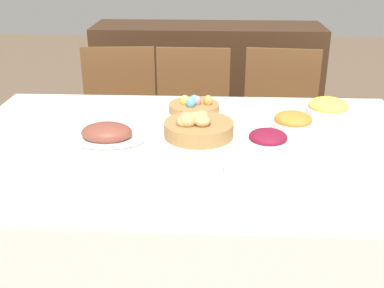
{
  "coord_description": "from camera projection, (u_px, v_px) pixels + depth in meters",
  "views": [
    {
      "loc": [
        0.08,
        -1.64,
        1.45
      ],
      "look_at": [
        0.01,
        -0.09,
        0.78
      ],
      "focal_mm": 45.0,
      "sensor_mm": 36.0,
      "label": 1
    }
  ],
  "objects": [
    {
      "name": "dining_table",
      "position": [
        190.0,
        228.0,
        1.94
      ],
      "size": [
        1.78,
        1.17,
        0.74
      ],
      "color": "white",
      "rests_on": "ground"
    },
    {
      "name": "chair_far_right",
      "position": [
        280.0,
        123.0,
        2.72
      ],
      "size": [
        0.46,
        0.46,
        0.88
      ],
      "rotation": [
        0.0,
        0.0,
        -0.1
      ],
      "color": "brown",
      "rests_on": "ground"
    },
    {
      "name": "chair_far_left",
      "position": [
        119.0,
        121.0,
        2.76
      ],
      "size": [
        0.45,
        0.45,
        0.88
      ],
      "rotation": [
        0.0,
        0.0,
        0.07
      ],
      "color": "brown",
      "rests_on": "ground"
    },
    {
      "name": "chair_far_center",
      "position": [
        192.0,
        122.0,
        2.74
      ],
      "size": [
        0.43,
        0.43,
        0.88
      ],
      "rotation": [
        0.0,
        0.0,
        -0.02
      ],
      "color": "brown",
      "rests_on": "ground"
    },
    {
      "name": "sideboard",
      "position": [
        207.0,
        89.0,
        3.43
      ],
      "size": [
        1.56,
        0.44,
        0.9
      ],
      "color": "#3D2616",
      "rests_on": "ground"
    },
    {
      "name": "bread_basket",
      "position": [
        198.0,
        127.0,
        1.85
      ],
      "size": [
        0.27,
        0.27,
        0.1
      ],
      "color": "#9E7542",
      "rests_on": "dining_table"
    },
    {
      "name": "egg_basket",
      "position": [
        195.0,
        106.0,
        2.12
      ],
      "size": [
        0.22,
        0.22,
        0.08
      ],
      "color": "#9E7542",
      "rests_on": "dining_table"
    },
    {
      "name": "ham_platter",
      "position": [
        107.0,
        134.0,
        1.83
      ],
      "size": [
        0.3,
        0.21,
        0.07
      ],
      "color": "white",
      "rests_on": "dining_table"
    },
    {
      "name": "beet_salad_bowl",
      "position": [
        268.0,
        141.0,
        1.73
      ],
      "size": [
        0.16,
        0.16,
        0.08
      ],
      "color": "white",
      "rests_on": "dining_table"
    },
    {
      "name": "carrot_bowl",
      "position": [
        293.0,
        125.0,
        1.86
      ],
      "size": [
        0.17,
        0.17,
        0.09
      ],
      "color": "white",
      "rests_on": "dining_table"
    },
    {
      "name": "pineapple_bowl",
      "position": [
        328.0,
        111.0,
        1.99
      ],
      "size": [
        0.19,
        0.19,
        0.1
      ],
      "color": "silver",
      "rests_on": "dining_table"
    },
    {
      "name": "dinner_plate",
      "position": [
        155.0,
        195.0,
        1.44
      ],
      "size": [
        0.24,
        0.24,
        0.01
      ],
      "color": "white",
      "rests_on": "dining_table"
    },
    {
      "name": "fork",
      "position": [
        106.0,
        194.0,
        1.44
      ],
      "size": [
        0.02,
        0.19,
        0.0
      ],
      "rotation": [
        0.0,
        0.0,
        0.06
      ],
      "color": "silver",
      "rests_on": "dining_table"
    },
    {
      "name": "knife",
      "position": [
        203.0,
        196.0,
        1.43
      ],
      "size": [
        0.02,
        0.19,
        0.0
      ],
      "rotation": [
        0.0,
        0.0,
        0.06
      ],
      "color": "silver",
      "rests_on": "dining_table"
    },
    {
      "name": "spoon",
      "position": [
        213.0,
        197.0,
        1.43
      ],
      "size": [
        0.02,
        0.19,
        0.0
      ],
      "rotation": [
        0.0,
        0.0,
        -0.06
      ],
      "color": "silver",
      "rests_on": "dining_table"
    },
    {
      "name": "drinking_cup",
      "position": [
        236.0,
        166.0,
        1.53
      ],
      "size": [
        0.08,
        0.08,
        0.09
      ],
      "color": "silver",
      "rests_on": "dining_table"
    },
    {
      "name": "butter_dish",
      "position": [
        81.0,
        164.0,
        1.61
      ],
      "size": [
        0.11,
        0.07,
        0.03
      ],
      "color": "white",
      "rests_on": "dining_table"
    }
  ]
}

